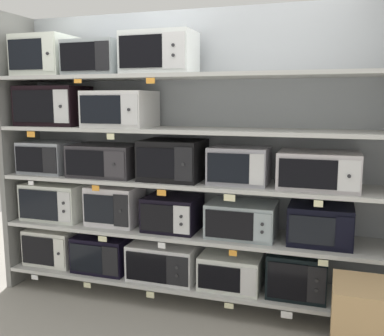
{
  "coord_description": "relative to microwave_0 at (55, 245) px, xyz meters",
  "views": [
    {
      "loc": [
        1.05,
        -3.24,
        1.64
      ],
      "look_at": [
        0.0,
        0.0,
        1.11
      ],
      "focal_mm": 40.96,
      "sensor_mm": 36.0,
      "label": 1
    }
  ],
  "objects": [
    {
      "name": "back_panel",
      "position": [
        1.31,
        0.28,
        0.84
      ],
      "size": [
        3.38,
        0.04,
        2.37
      ],
      "primitive_type": "cube",
      "color": "#9EA3A8",
      "rests_on": "ground"
    },
    {
      "name": "upright_left",
      "position": [
        -0.32,
        0.0,
        0.84
      ],
      "size": [
        0.05,
        0.51,
        2.37
      ],
      "primitive_type": "cube",
      "color": "slate",
      "rests_on": "ground"
    },
    {
      "name": "shelf_0",
      "position": [
        1.31,
        0.0,
        -0.17
      ],
      "size": [
        3.18,
        0.51,
        0.03
      ],
      "primitive_type": "cube",
      "color": "beige",
      "rests_on": "ground"
    },
    {
      "name": "microwave_0",
      "position": [
        0.0,
        0.0,
        0.0
      ],
      "size": [
        0.45,
        0.37,
        0.31
      ],
      "color": "white",
      "rests_on": "shelf_0"
    },
    {
      "name": "microwave_1",
      "position": [
        0.51,
        0.0,
        -0.01
      ],
      "size": [
        0.47,
        0.41,
        0.3
      ],
      "color": "black",
      "rests_on": "shelf_0"
    },
    {
      "name": "microwave_2",
      "position": [
        1.08,
        0.0,
        -0.01
      ],
      "size": [
        0.55,
        0.44,
        0.29
      ],
      "color": "silver",
      "rests_on": "shelf_0"
    },
    {
      "name": "microwave_3",
      "position": [
        1.64,
        0.0,
        -0.02
      ],
      "size": [
        0.47,
        0.43,
        0.26
      ],
      "color": "silver",
      "rests_on": "shelf_0"
    },
    {
      "name": "microwave_4",
      "position": [
        2.15,
        -0.0,
        0.01
      ],
      "size": [
        0.43,
        0.4,
        0.33
      ],
      "color": "black",
      "rests_on": "shelf_0"
    },
    {
      "name": "price_tag_0",
      "position": [
        -0.03,
        -0.25,
        -0.21
      ],
      "size": [
        0.07,
        0.0,
        0.04
      ],
      "primitive_type": "cube",
      "color": "white"
    },
    {
      "name": "price_tag_1",
      "position": [
        0.48,
        -0.25,
        -0.21
      ],
      "size": [
        0.06,
        0.0,
        0.04
      ],
      "primitive_type": "cube",
      "color": "beige"
    },
    {
      "name": "price_tag_2",
      "position": [
        1.04,
        -0.25,
        -0.22
      ],
      "size": [
        0.07,
        0.0,
        0.05
      ],
      "primitive_type": "cube",
      "color": "beige"
    },
    {
      "name": "price_tag_3",
      "position": [
        1.68,
        -0.25,
        -0.21
      ],
      "size": [
        0.07,
        0.0,
        0.04
      ],
      "primitive_type": "cube",
      "color": "beige"
    },
    {
      "name": "price_tag_4",
      "position": [
        2.1,
        -0.25,
        -0.22
      ],
      "size": [
        0.08,
        0.0,
        0.05
      ],
      "primitive_type": "cube",
      "color": "white"
    },
    {
      "name": "shelf_1",
      "position": [
        1.31,
        0.0,
        0.24
      ],
      "size": [
        3.18,
        0.51,
        0.03
      ],
      "primitive_type": "cube",
      "color": "beige"
    },
    {
      "name": "microwave_5",
      "position": [
        0.04,
        -0.0,
        0.41
      ],
      "size": [
        0.54,
        0.38,
        0.32
      ],
      "color": "silver",
      "rests_on": "shelf_1"
    },
    {
      "name": "microwave_6",
      "position": [
        0.62,
        0.0,
        0.42
      ],
      "size": [
        0.42,
        0.35,
        0.33
      ],
      "color": "silver",
      "rests_on": "shelf_1"
    },
    {
      "name": "microwave_7",
      "position": [
        1.14,
        0.0,
        0.39
      ],
      "size": [
        0.43,
        0.39,
        0.27
      ],
      "color": "black",
      "rests_on": "shelf_1"
    },
    {
      "name": "microwave_8",
      "position": [
        1.71,
        -0.0,
        0.39
      ],
      "size": [
        0.52,
        0.38,
        0.26
      ],
      "color": "#97A5A9",
      "rests_on": "shelf_1"
    },
    {
      "name": "microwave_9",
      "position": [
        2.29,
        0.0,
        0.4
      ],
      "size": [
        0.46,
        0.35,
        0.29
      ],
      "color": "black",
      "rests_on": "shelf_1"
    },
    {
      "name": "price_tag_5",
      "position": [
        0.64,
        -0.25,
        0.2
      ],
      "size": [
        0.08,
        0.0,
        0.04
      ],
      "primitive_type": "cube",
      "color": "beige"
    },
    {
      "name": "price_tag_6",
      "position": [
        1.14,
        -0.25,
        0.2
      ],
      "size": [
        0.06,
        0.0,
        0.04
      ],
      "primitive_type": "cube",
      "color": "white"
    },
    {
      "name": "price_tag_7",
      "position": [
        1.7,
        -0.25,
        0.2
      ],
      "size": [
        0.06,
        0.0,
        0.04
      ],
      "primitive_type": "cube",
      "color": "orange"
    },
    {
      "name": "price_tag_8",
      "position": [
        2.33,
        -0.25,
        0.2
      ],
      "size": [
        0.07,
        0.0,
        0.04
      ],
      "primitive_type": "cube",
      "color": "beige"
    },
    {
      "name": "shelf_2",
      "position": [
        1.31,
        0.0,
        0.65
      ],
      "size": [
        3.18,
        0.51,
        0.03
      ],
      "primitive_type": "cube",
      "color": "beige"
    },
    {
      "name": "microwave_10",
      "position": [
        -0.01,
        0.0,
        0.8
      ],
      "size": [
        0.42,
        0.38,
        0.27
      ],
      "color": "#969CA6",
      "rests_on": "shelf_2"
    },
    {
      "name": "microwave_11",
      "position": [
        0.55,
        0.0,
        0.8
      ],
      "size": [
        0.56,
        0.43,
        0.26
      ],
      "color": "#312E33",
      "rests_on": "shelf_2"
    },
    {
      "name": "microwave_12",
      "position": [
        1.15,
        0.0,
        0.83
      ],
      "size": [
        0.48,
        0.43,
        0.32
      ],
      "color": "black",
      "rests_on": "shelf_2"
    },
    {
      "name": "microwave_13",
      "position": [
        1.68,
        0.0,
        0.81
      ],
      "size": [
        0.44,
        0.34,
        0.28
      ],
      "color": "#A5A3AE",
      "rests_on": "shelf_2"
    },
    {
      "name": "microwave_14",
      "position": [
        2.26,
        0.0,
        0.8
      ],
      "size": [
        0.57,
        0.42,
        0.27
      ],
      "color": "#BDB6B9",
      "rests_on": "shelf_2"
    },
    {
      "name": "price_tag_9",
      "position": [
        -0.02,
        -0.25,
        0.62
      ],
      "size": [
        0.05,
        0.0,
        0.03
      ],
      "primitive_type": "cube",
      "color": "white"
    },
    {
      "name": "price_tag_10",
      "position": [
        0.59,
        -0.25,
        0.61
      ],
      "size": [
        0.07,
        0.0,
        0.04
      ],
      "primitive_type": "cube",
      "color": "orange"
    },
    {
      "name": "price_tag_11",
      "position": [
        1.15,
        -0.25,
        0.61
      ],
      "size": [
        0.07,
        0.0,
        0.04
      ],
      "primitive_type": "cube",
      "color": "orange"
    },
    {
      "name": "price_tag_12",
      "position": [
        1.67,
        -0.25,
        0.61
      ],
      "size": [
        0.08,
        0.0,
        0.05
      ],
      "primitive_type": "cube",
      "color": "beige"
    },
    {
      "name": "price_tag_13",
      "position": [
        2.28,
        -0.25,
        0.61
      ],
      "size": [
        0.06,
        0.0,
        0.04
      ],
      "primitive_type": "cube",
      "color": "beige"
    },
    {
      "name": "shelf_3",
      "position": [
        1.31,
        0.0,
        1.06
      ],
      "size": [
        3.18,
        0.51,
        0.03
      ],
      "primitive_type": "cube",
      "color": "beige"
    },
    {
      "name": "microwave_15",
      "position": [
        0.06,
        0.0,
        1.25
      ],
      "size": [
        0.56,
        0.39,
        0.33
      ],
      "color": "black",
      "rests_on": "shelf_3"
    },
    {
      "name": "microwave_16",
      "position": [
        0.69,
        0.0,
        1.22
      ],
      "size": [
        0.52,
        0.44,
        0.29
      ],
      "color": "silver",
      "rests_on": "shelf_3"
    },
    {
      "name": "price_tag_14",
      "position": [
        0.01,
        -0.25,
        1.02
      ],
      "size": [
        0.08,
        0.0,
        0.05
      ],
      "primitive_type": "cube",
      "color": "orange"
    },
    {
      "name": "price_tag_15",
      "position": [
        0.73,
        -0.25,
        1.02
      ],
      "size": [
        0.06,
        0.0,
        0.05
      ],
      "primitive_type": "cube",
      "color": "beige"
    },
    {
      "name": "shelf_4",
      "position": [
        1.31,
        0.0,
        1.48
      ],
      "size": [
        3.18,
        0.51,
        0.03
      ],
      "primitive_type": "cube",
      "color": "beige"
    },
    {
      "name": "microwave_17",
      "position": [
        0.0,
        0.0,
        1.66
      ],
      "size": [
        0.46,
        0.41,
        0.34
      ],
      "color": "silver",
      "rests_on": "shelf_4"
    },
    {
      "name": "microwave_18",
      "position": [
        0.5,
        0.0,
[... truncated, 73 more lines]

